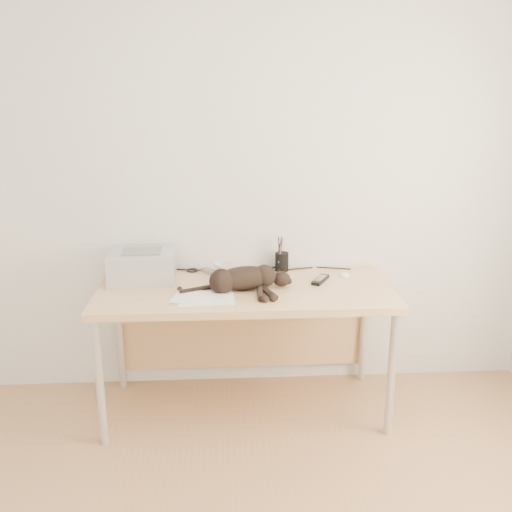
{
  "coord_description": "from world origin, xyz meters",
  "views": [
    {
      "loc": [
        -0.12,
        -1.53,
        1.77
      ],
      "look_at": [
        0.06,
        1.34,
        0.93
      ],
      "focal_mm": 40.0,
      "sensor_mm": 36.0,
      "label": 1
    }
  ],
  "objects": [
    {
      "name": "cable_tangle",
      "position": [
        0.0,
        1.7,
        0.75
      ],
      "size": [
        1.36,
        0.08,
        0.01
      ],
      "primitive_type": null,
      "color": "black",
      "rests_on": "desk"
    },
    {
      "name": "desk",
      "position": [
        0.0,
        1.48,
        0.61
      ],
      "size": [
        1.6,
        0.7,
        0.74
      ],
      "color": "#DDB281",
      "rests_on": "floor"
    },
    {
      "name": "cat",
      "position": [
        -0.02,
        1.35,
        0.8
      ],
      "size": [
        0.61,
        0.29,
        0.14
      ],
      "rotation": [
        0.0,
        0.0,
        0.18
      ],
      "color": "black",
      "rests_on": "desk"
    },
    {
      "name": "pen_cup",
      "position": [
        0.23,
        1.68,
        0.8
      ],
      "size": [
        0.08,
        0.08,
        0.21
      ],
      "color": "black",
      "rests_on": "desk"
    },
    {
      "name": "printer",
      "position": [
        -0.57,
        1.56,
        0.82
      ],
      "size": [
        0.37,
        0.32,
        0.17
      ],
      "color": "#AEAEB3",
      "rests_on": "desk"
    },
    {
      "name": "wall_back",
      "position": [
        0.0,
        1.75,
        1.3
      ],
      "size": [
        3.5,
        0.0,
        3.5
      ],
      "primitive_type": "plane",
      "rotation": [
        1.57,
        0.0,
        0.0
      ],
      "color": "silver",
      "rests_on": "floor"
    },
    {
      "name": "remote_black",
      "position": [
        0.43,
        1.47,
        0.75
      ],
      "size": [
        0.13,
        0.18,
        0.02
      ],
      "primitive_type": "cube",
      "rotation": [
        0.0,
        0.0,
        -0.51
      ],
      "color": "black",
      "rests_on": "desk"
    },
    {
      "name": "papers",
      "position": [
        -0.22,
        1.23,
        0.74
      ],
      "size": [
        0.33,
        0.25,
        0.01
      ],
      "color": "white",
      "rests_on": "desk"
    },
    {
      "name": "remote_grey",
      "position": [
        -0.18,
        1.64,
        0.75
      ],
      "size": [
        0.14,
        0.18,
        0.02
      ],
      "primitive_type": "cube",
      "rotation": [
        0.0,
        0.0,
        0.56
      ],
      "color": "slate",
      "rests_on": "desk"
    },
    {
      "name": "mug",
      "position": [
        -0.13,
        1.57,
        0.78
      ],
      "size": [
        0.13,
        0.13,
        0.09
      ],
      "primitive_type": "imported",
      "rotation": [
        0.0,
        0.0,
        0.96
      ],
      "color": "white",
      "rests_on": "desk"
    },
    {
      "name": "mouse",
      "position": [
        0.58,
        1.56,
        0.76
      ],
      "size": [
        0.06,
        0.1,
        0.03
      ],
      "primitive_type": "ellipsoid",
      "rotation": [
        0.0,
        0.0,
        -0.01
      ],
      "color": "white",
      "rests_on": "desk"
    }
  ]
}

